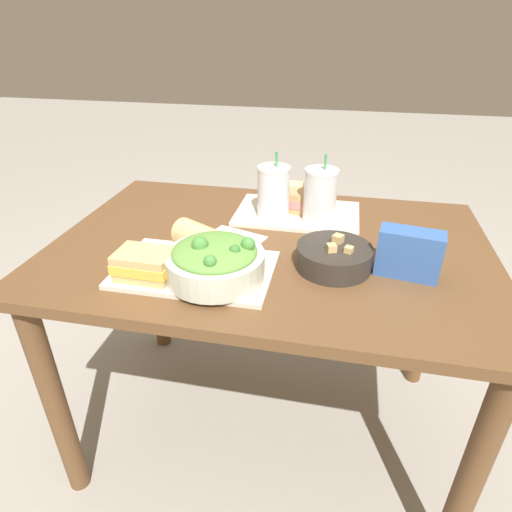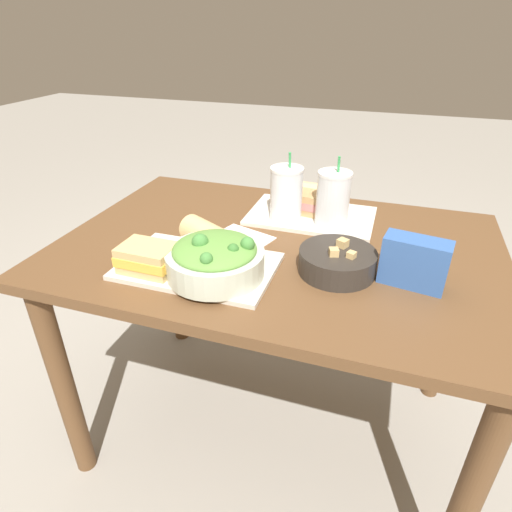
{
  "view_description": "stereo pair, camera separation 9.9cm",
  "coord_description": "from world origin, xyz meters",
  "px_view_note": "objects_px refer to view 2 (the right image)",
  "views": [
    {
      "loc": [
        0.17,
        -1.04,
        1.28
      ],
      "look_at": [
        -0.0,
        -0.19,
        0.8
      ],
      "focal_mm": 30.0,
      "sensor_mm": 36.0,
      "label": 1
    },
    {
      "loc": [
        0.27,
        -1.01,
        1.28
      ],
      "look_at": [
        -0.0,
        -0.19,
        0.8
      ],
      "focal_mm": 30.0,
      "sensor_mm": 36.0,
      "label": 2
    }
  ],
  "objects_px": {
    "sandwich_far": "(309,202)",
    "baguette_near": "(209,237)",
    "baguette_far": "(300,192)",
    "drink_cup_dark": "(286,195)",
    "drink_cup_red": "(333,200)",
    "chip_bag": "(414,262)",
    "soup_bowl": "(337,261)",
    "salad_bowl": "(215,258)",
    "napkin_folded": "(243,237)",
    "sandwich_near": "(148,258)"
  },
  "relations": [
    {
      "from": "salad_bowl",
      "to": "chip_bag",
      "type": "bearing_deg",
      "value": 15.39
    },
    {
      "from": "sandwich_near",
      "to": "chip_bag",
      "type": "distance_m",
      "value": 0.62
    },
    {
      "from": "sandwich_near",
      "to": "baguette_far",
      "type": "bearing_deg",
      "value": 66.45
    },
    {
      "from": "salad_bowl",
      "to": "baguette_near",
      "type": "xyz_separation_m",
      "value": [
        -0.06,
        0.11,
        -0.01
      ]
    },
    {
      "from": "drink_cup_red",
      "to": "napkin_folded",
      "type": "xyz_separation_m",
      "value": [
        -0.22,
        -0.14,
        -0.08
      ]
    },
    {
      "from": "baguette_far",
      "to": "drink_cup_dark",
      "type": "xyz_separation_m",
      "value": [
        -0.01,
        -0.13,
        0.04
      ]
    },
    {
      "from": "napkin_folded",
      "to": "soup_bowl",
      "type": "bearing_deg",
      "value": -20.35
    },
    {
      "from": "sandwich_near",
      "to": "sandwich_far",
      "type": "xyz_separation_m",
      "value": [
        0.29,
        0.46,
        -0.0
      ]
    },
    {
      "from": "salad_bowl",
      "to": "chip_bag",
      "type": "relative_size",
      "value": 1.5
    },
    {
      "from": "drink_cup_dark",
      "to": "baguette_far",
      "type": "bearing_deg",
      "value": 84.86
    },
    {
      "from": "salad_bowl",
      "to": "sandwich_far",
      "type": "distance_m",
      "value": 0.45
    },
    {
      "from": "salad_bowl",
      "to": "drink_cup_dark",
      "type": "bearing_deg",
      "value": 78.76
    },
    {
      "from": "napkin_folded",
      "to": "baguette_near",
      "type": "bearing_deg",
      "value": -114.3
    },
    {
      "from": "chip_bag",
      "to": "drink_cup_red",
      "type": "bearing_deg",
      "value": 142.68
    },
    {
      "from": "chip_bag",
      "to": "napkin_folded",
      "type": "height_order",
      "value": "chip_bag"
    },
    {
      "from": "soup_bowl",
      "to": "drink_cup_red",
      "type": "bearing_deg",
      "value": 102.93
    },
    {
      "from": "soup_bowl",
      "to": "sandwich_near",
      "type": "xyz_separation_m",
      "value": [
        -0.43,
        -0.15,
        0.01
      ]
    },
    {
      "from": "sandwich_far",
      "to": "salad_bowl",
      "type": "bearing_deg",
      "value": -98.27
    },
    {
      "from": "drink_cup_dark",
      "to": "drink_cup_red",
      "type": "bearing_deg",
      "value": -0.0
    },
    {
      "from": "drink_cup_red",
      "to": "baguette_far",
      "type": "bearing_deg",
      "value": 133.92
    },
    {
      "from": "chip_bag",
      "to": "sandwich_far",
      "type": "bearing_deg",
      "value": 144.43
    },
    {
      "from": "sandwich_near",
      "to": "baguette_far",
      "type": "xyz_separation_m",
      "value": [
        0.25,
        0.53,
        0.0
      ]
    },
    {
      "from": "baguette_far",
      "to": "chip_bag",
      "type": "height_order",
      "value": "chip_bag"
    },
    {
      "from": "drink_cup_red",
      "to": "napkin_folded",
      "type": "relative_size",
      "value": 1.12
    },
    {
      "from": "sandwich_near",
      "to": "drink_cup_dark",
      "type": "relative_size",
      "value": 0.67
    },
    {
      "from": "baguette_far",
      "to": "chip_bag",
      "type": "xyz_separation_m",
      "value": [
        0.36,
        -0.38,
        0.01
      ]
    },
    {
      "from": "sandwich_far",
      "to": "drink_cup_red",
      "type": "height_order",
      "value": "drink_cup_red"
    },
    {
      "from": "drink_cup_dark",
      "to": "soup_bowl",
      "type": "bearing_deg",
      "value": -51.73
    },
    {
      "from": "soup_bowl",
      "to": "baguette_far",
      "type": "distance_m",
      "value": 0.42
    },
    {
      "from": "sandwich_near",
      "to": "drink_cup_dark",
      "type": "height_order",
      "value": "drink_cup_dark"
    },
    {
      "from": "salad_bowl",
      "to": "baguette_near",
      "type": "bearing_deg",
      "value": 120.4
    },
    {
      "from": "baguette_far",
      "to": "drink_cup_dark",
      "type": "bearing_deg",
      "value": 179.06
    },
    {
      "from": "salad_bowl",
      "to": "baguette_far",
      "type": "bearing_deg",
      "value": 80.35
    },
    {
      "from": "soup_bowl",
      "to": "drink_cup_dark",
      "type": "xyz_separation_m",
      "value": [
        -0.19,
        0.25,
        0.05
      ]
    },
    {
      "from": "salad_bowl",
      "to": "napkin_folded",
      "type": "xyz_separation_m",
      "value": [
        -0.01,
        0.22,
        -0.06
      ]
    },
    {
      "from": "baguette_near",
      "to": "chip_bag",
      "type": "bearing_deg",
      "value": -60.04
    },
    {
      "from": "baguette_far",
      "to": "napkin_folded",
      "type": "height_order",
      "value": "baguette_far"
    },
    {
      "from": "drink_cup_dark",
      "to": "napkin_folded",
      "type": "height_order",
      "value": "drink_cup_dark"
    },
    {
      "from": "sandwich_near",
      "to": "drink_cup_red",
      "type": "xyz_separation_m",
      "value": [
        0.37,
        0.4,
        0.04
      ]
    },
    {
      "from": "sandwich_near",
      "to": "baguette_near",
      "type": "height_order",
      "value": "baguette_near"
    },
    {
      "from": "soup_bowl",
      "to": "napkin_folded",
      "type": "bearing_deg",
      "value": 159.65
    },
    {
      "from": "sandwich_far",
      "to": "baguette_near",
      "type": "bearing_deg",
      "value": -112.43
    },
    {
      "from": "baguette_far",
      "to": "napkin_folded",
      "type": "distance_m",
      "value": 0.29
    },
    {
      "from": "salad_bowl",
      "to": "sandwich_far",
      "type": "height_order",
      "value": "salad_bowl"
    },
    {
      "from": "baguette_near",
      "to": "drink_cup_red",
      "type": "relative_size",
      "value": 0.87
    },
    {
      "from": "chip_bag",
      "to": "baguette_near",
      "type": "bearing_deg",
      "value": -168.96
    },
    {
      "from": "drink_cup_red",
      "to": "chip_bag",
      "type": "distance_m",
      "value": 0.34
    },
    {
      "from": "salad_bowl",
      "to": "soup_bowl",
      "type": "height_order",
      "value": "salad_bowl"
    },
    {
      "from": "sandwich_near",
      "to": "sandwich_far",
      "type": "relative_size",
      "value": 1.01
    },
    {
      "from": "drink_cup_dark",
      "to": "chip_bag",
      "type": "relative_size",
      "value": 1.31
    }
  ]
}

